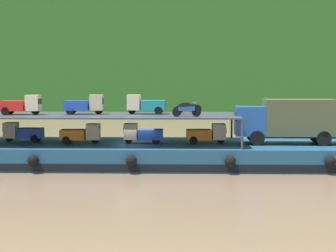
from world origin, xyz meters
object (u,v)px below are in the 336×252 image
(cargo_barge, at_px, (137,153))
(covered_lorry, at_px, (288,120))
(mini_truck_upper_fore, at_px, (85,104))
(mini_truck_upper_bow, at_px, (146,104))
(mini_truck_lower_fore, at_px, (143,133))
(motorcycle_upper_centre, at_px, (186,109))
(motorcycle_upper_stbd, at_px, (188,107))
(mini_truck_lower_bow, at_px, (207,134))
(motorcycle_upper_port, at_px, (186,110))
(mini_truck_lower_mid, at_px, (81,134))
(mini_truck_upper_mid, at_px, (21,105))
(mini_truck_lower_aft, at_px, (23,132))

(cargo_barge, bearing_deg, covered_lorry, -1.59)
(mini_truck_upper_fore, height_order, mini_truck_upper_bow, same)
(mini_truck_lower_fore, height_order, motorcycle_upper_centre, motorcycle_upper_centre)
(motorcycle_upper_stbd, bearing_deg, mini_truck_lower_fore, -145.48)
(cargo_barge, bearing_deg, mini_truck_upper_bow, 51.08)
(mini_truck_lower_bow, distance_m, motorcycle_upper_port, 2.94)
(mini_truck_lower_mid, distance_m, mini_truck_lower_bow, 8.76)
(mini_truck_upper_mid, height_order, motorcycle_upper_stbd, mini_truck_upper_mid)
(motorcycle_upper_port, distance_m, motorcycle_upper_stbd, 4.12)
(mini_truck_upper_bow, bearing_deg, cargo_barge, -128.92)
(mini_truck_lower_fore, bearing_deg, motorcycle_upper_port, -31.90)
(cargo_barge, xyz_separation_m, mini_truck_upper_bow, (0.59, 0.73, 3.44))
(mini_truck_lower_mid, relative_size, mini_truck_upper_bow, 0.99)
(covered_lorry, distance_m, mini_truck_lower_bow, 5.67)
(covered_lorry, relative_size, motorcycle_upper_centre, 4.17)
(motorcycle_upper_port, height_order, motorcycle_upper_stbd, same)
(motorcycle_upper_port, height_order, motorcycle_upper_centre, same)
(cargo_barge, distance_m, motorcycle_upper_stbd, 5.29)
(mini_truck_upper_bow, bearing_deg, mini_truck_lower_bow, -11.67)
(mini_truck_lower_fore, bearing_deg, covered_lorry, -0.86)
(mini_truck_lower_bow, bearing_deg, mini_truck_upper_bow, 168.33)
(covered_lorry, distance_m, motorcycle_upper_centre, 7.06)
(cargo_barge, relative_size, mini_truck_upper_fore, 11.12)
(covered_lorry, relative_size, mini_truck_lower_mid, 2.86)
(mini_truck_upper_fore, bearing_deg, motorcycle_upper_centre, -2.83)
(mini_truck_upper_bow, bearing_deg, mini_truck_lower_fore, -99.87)
(motorcycle_upper_stbd, bearing_deg, motorcycle_upper_centre, -95.02)
(mini_truck_lower_fore, distance_m, motorcycle_upper_port, 3.97)
(cargo_barge, distance_m, motorcycle_upper_centre, 4.73)
(cargo_barge, height_order, mini_truck_lower_mid, mini_truck_lower_mid)
(mini_truck_lower_aft, xyz_separation_m, mini_truck_lower_fore, (8.71, -0.72, 0.00))
(cargo_barge, distance_m, mini_truck_upper_fore, 5.08)
(mini_truck_lower_fore, height_order, mini_truck_upper_mid, mini_truck_upper_mid)
(mini_truck_lower_aft, xyz_separation_m, mini_truck_upper_mid, (0.24, -0.90, 2.00))
(mini_truck_lower_aft, height_order, mini_truck_upper_mid, mini_truck_upper_mid)
(mini_truck_lower_mid, bearing_deg, mini_truck_lower_fore, 4.03)
(cargo_barge, relative_size, mini_truck_lower_aft, 11.22)
(mini_truck_upper_fore, bearing_deg, mini_truck_lower_aft, 177.50)
(motorcycle_upper_centre, bearing_deg, covered_lorry, -2.60)
(covered_lorry, relative_size, mini_truck_lower_aft, 2.86)
(mini_truck_upper_bow, relative_size, motorcycle_upper_port, 1.46)
(mini_truck_lower_fore, bearing_deg, mini_truck_upper_fore, 172.80)
(mini_truck_lower_mid, xyz_separation_m, mini_truck_upper_fore, (0.11, 0.83, 2.00))
(mini_truck_lower_mid, distance_m, mini_truck_upper_bow, 4.99)
(cargo_barge, xyz_separation_m, mini_truck_upper_mid, (-8.03, -0.32, 3.44))
(mini_truck_upper_mid, distance_m, motorcycle_upper_centre, 11.54)
(motorcycle_upper_centre, bearing_deg, mini_truck_upper_mid, -178.29)
(mini_truck_lower_aft, xyz_separation_m, mini_truck_lower_mid, (4.44, -1.02, 0.00))
(mini_truck_lower_bow, bearing_deg, motorcycle_upper_centre, 172.34)
(covered_lorry, distance_m, mini_truck_upper_fore, 14.28)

